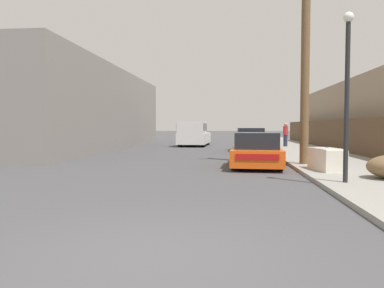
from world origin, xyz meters
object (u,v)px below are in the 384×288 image
pickup_truck (194,134)px  pedestrian (286,134)px  car_parked_mid (250,140)px  parked_sports_car_red (257,151)px  utility_pole (306,37)px  street_lamp (347,83)px  discarded_fridge (327,159)px

pickup_truck → pedestrian: pickup_truck is taller
car_parked_mid → parked_sports_car_red: bearing=-91.8°
car_parked_mid → utility_pole: utility_pole is taller
street_lamp → utility_pole: bearing=91.6°
parked_sports_car_red → street_lamp: 5.33m
car_parked_mid → street_lamp: 13.57m
street_lamp → pedestrian: street_lamp is taller
car_parked_mid → pedestrian: 4.47m
discarded_fridge → pickup_truck: size_ratio=0.31×
discarded_fridge → parked_sports_car_red: parked_sports_car_red is taller
parked_sports_car_red → pickup_truck: (-3.77, 14.20, 0.36)m
discarded_fridge → street_lamp: size_ratio=0.38×
pickup_truck → pedestrian: bearing=166.8°
parked_sports_car_red → car_parked_mid: 8.79m
pickup_truck → utility_pole: bearing=113.8°
discarded_fridge → car_parked_mid: 10.83m
street_lamp → pickup_truck: bearing=106.9°
car_parked_mid → utility_pole: size_ratio=0.43×
car_parked_mid → pickup_truck: 6.74m
discarded_fridge → pickup_truck: (-5.90, 16.08, 0.47)m
discarded_fridge → utility_pole: bearing=90.7°
utility_pole → pedestrian: utility_pole is taller
car_parked_mid → discarded_fridge: bearing=-80.2°
utility_pole → pedestrian: 12.86m
street_lamp → pedestrian: (0.97, 16.90, -1.67)m
parked_sports_car_red → car_parked_mid: size_ratio=1.06×
car_parked_mid → pickup_truck: pickup_truck is taller
discarded_fridge → pedestrian: size_ratio=0.99×
car_parked_mid → utility_pole: (1.56, -8.63, 4.21)m
car_parked_mid → pickup_truck: bearing=126.1°
discarded_fridge → car_parked_mid: car_parked_mid is taller
pickup_truck → street_lamp: (5.69, -18.74, 1.69)m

